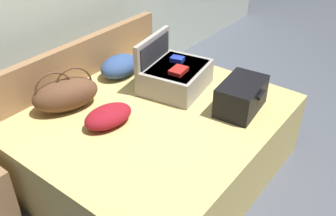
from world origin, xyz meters
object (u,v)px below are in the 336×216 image
at_px(bed, 156,142).
at_px(hard_case_medium, 241,96).
at_px(duffel_bag, 66,94).
at_px(pillow_near_headboard, 108,116).
at_px(pillow_center_head, 120,66).
at_px(hard_case_large, 174,74).

xyz_separation_m(bed, hard_case_medium, (0.46, -0.50, 0.41)).
bearing_deg(duffel_bag, pillow_near_headboard, -84.30).
distance_m(bed, hard_case_medium, 0.79).
bearing_deg(pillow_near_headboard, pillow_center_head, 37.25).
bearing_deg(hard_case_large, pillow_center_head, 93.02).
distance_m(pillow_near_headboard, pillow_center_head, 0.77).
height_order(pillow_near_headboard, pillow_center_head, pillow_center_head).
distance_m(hard_case_medium, pillow_center_head, 1.16).
bearing_deg(hard_case_medium, hard_case_large, 88.26).
bearing_deg(bed, pillow_center_head, 66.05).
bearing_deg(bed, duffel_bag, 121.26).
relative_size(bed, hard_case_large, 3.21).
relative_size(bed, duffel_bag, 3.35).
distance_m(bed, pillow_center_head, 0.81).
height_order(bed, hard_case_large, hard_case_large).
height_order(bed, hard_case_medium, hard_case_medium).
relative_size(duffel_bag, pillow_center_head, 1.50).
bearing_deg(hard_case_large, pillow_near_headboard, 165.03).
relative_size(hard_case_medium, duffel_bag, 0.80).
height_order(duffel_bag, pillow_center_head, duffel_bag).
relative_size(bed, pillow_near_headboard, 5.15).
relative_size(hard_case_medium, pillow_center_head, 1.20).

